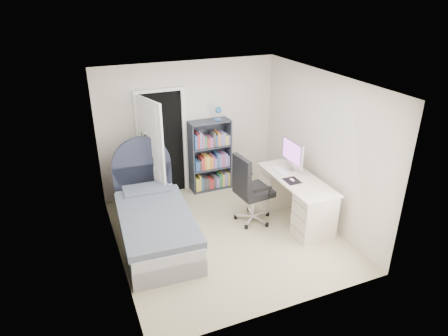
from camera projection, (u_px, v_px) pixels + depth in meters
name	position (u px, v px, depth m)	size (l,w,h in m)	color
room_shell	(227.00, 164.00, 6.00)	(3.50, 3.70, 2.60)	tan
door	(156.00, 149.00, 7.11)	(0.92, 0.80, 2.06)	black
bed	(154.00, 221.00, 6.31)	(1.17, 2.28, 1.37)	gray
nightstand	(140.00, 185.00, 7.37)	(0.35, 0.35, 0.53)	tan
floor_lamp	(146.00, 175.00, 7.24)	(0.20, 0.20, 1.40)	silver
bookcase	(211.00, 158.00, 7.75)	(0.79, 0.34, 1.66)	#313843
desk	(295.00, 197.00, 6.78)	(0.65, 1.62, 1.32)	beige
office_chair	(249.00, 187.00, 6.59)	(0.64, 0.66, 1.22)	silver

